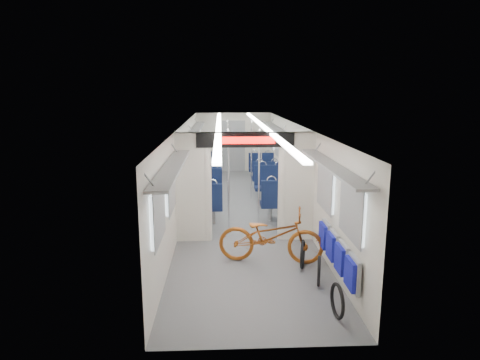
{
  "coord_description": "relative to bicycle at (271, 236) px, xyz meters",
  "views": [
    {
      "loc": [
        -0.5,
        -10.74,
        3.13
      ],
      "look_at": [
        -0.08,
        -1.4,
        1.18
      ],
      "focal_mm": 32.0,
      "sensor_mm": 36.0,
      "label": 1
    }
  ],
  "objects": [
    {
      "name": "bike_hoop_a",
      "position": [
        0.7,
        -2.04,
        -0.28
      ],
      "size": [
        0.09,
        0.52,
        0.51
      ],
      "primitive_type": "torus",
      "rotation": [
        1.57,
        0.0,
        1.64
      ],
      "color": "black",
      "rests_on": "ground"
    },
    {
      "name": "seat_bay_near_left",
      "position": [
        -1.34,
        3.29,
        0.05
      ],
      "size": [
        0.93,
        2.15,
        1.12
      ],
      "color": "#0C1536",
      "rests_on": "ground"
    },
    {
      "name": "seat_bay_far_left",
      "position": [
        -1.34,
        6.77,
        0.04
      ],
      "size": [
        0.92,
        2.12,
        1.11
      ],
      "color": "#0C1536",
      "rests_on": "ground"
    },
    {
      "name": "flip_bench",
      "position": [
        0.95,
        -1.05,
        0.07
      ],
      "size": [
        0.12,
        2.09,
        0.5
      ],
      "color": "gray",
      "rests_on": "carriage"
    },
    {
      "name": "carriage",
      "position": [
        -0.4,
        3.01,
        0.99
      ],
      "size": [
        12.0,
        12.02,
        2.31
      ],
      "color": "#515456",
      "rests_on": "ground"
    },
    {
      "name": "bike_hoop_b",
      "position": [
        0.68,
        -1.02,
        -0.28
      ],
      "size": [
        0.17,
        0.5,
        0.5
      ],
      "primitive_type": "torus",
      "rotation": [
        1.57,
        0.0,
        1.34
      ],
      "color": "black",
      "rests_on": "ground"
    },
    {
      "name": "stanchion_far_right",
      "position": [
        -0.02,
        4.82,
        0.64
      ],
      "size": [
        0.04,
        0.04,
        2.3
      ],
      "primitive_type": "cylinder",
      "color": "silver",
      "rests_on": "ground"
    },
    {
      "name": "stanchion_near_left",
      "position": [
        -0.73,
        2.06,
        0.64
      ],
      "size": [
        0.04,
        0.04,
        2.3
      ],
      "primitive_type": "cylinder",
      "color": "silver",
      "rests_on": "ground"
    },
    {
      "name": "bike_hoop_c",
      "position": [
        0.54,
        -0.31,
        -0.27
      ],
      "size": [
        0.19,
        0.52,
        0.53
      ],
      "primitive_type": "torus",
      "rotation": [
        1.57,
        0.0,
        1.29
      ],
      "color": "black",
      "rests_on": "ground"
    },
    {
      "name": "stanchion_near_right",
      "position": [
        -0.04,
        2.04,
        0.64
      ],
      "size": [
        0.04,
        0.04,
        2.3
      ],
      "primitive_type": "cylinder",
      "color": "silver",
      "rests_on": "ground"
    },
    {
      "name": "seat_bay_far_right",
      "position": [
        0.53,
        6.56,
        0.03
      ],
      "size": [
        0.9,
        2.01,
        1.08
      ],
      "color": "#0C1536",
      "rests_on": "ground"
    },
    {
      "name": "stanchion_far_left",
      "position": [
        -0.7,
        4.94,
        0.64
      ],
      "size": [
        0.04,
        0.04,
        2.3
      ],
      "primitive_type": "cylinder",
      "color": "silver",
      "rests_on": "ground"
    },
    {
      "name": "bicycle",
      "position": [
        0.0,
        0.0,
        0.0
      ],
      "size": [
        2.02,
        1.0,
        1.02
      ],
      "primitive_type": "imported",
      "rotation": [
        0.0,
        0.0,
        1.4
      ],
      "color": "#994C16",
      "rests_on": "ground"
    },
    {
      "name": "seat_bay_near_right",
      "position": [
        0.53,
        3.52,
        0.06
      ],
      "size": [
        0.95,
        2.25,
        1.15
      ],
      "color": "#0C1536",
      "rests_on": "ground"
    }
  ]
}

